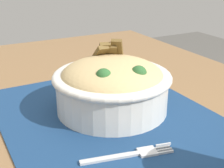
% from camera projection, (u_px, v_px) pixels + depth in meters
% --- Properties ---
extents(table, '(1.28, 0.78, 0.73)m').
position_uv_depth(table, '(130.00, 153.00, 0.57)').
color(table, olive).
rests_on(table, ground_plane).
extents(placemat, '(0.47, 0.36, 0.00)m').
position_uv_depth(placemat, '(111.00, 120.00, 0.54)').
color(placemat, navy).
rests_on(placemat, table).
extents(bowl, '(0.21, 0.21, 0.12)m').
position_uv_depth(bowl, '(112.00, 84.00, 0.56)').
color(bowl, silver).
rests_on(bowl, placemat).
extents(fork, '(0.04, 0.14, 0.00)m').
position_uv_depth(fork, '(132.00, 154.00, 0.44)').
color(fork, beige).
rests_on(fork, placemat).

